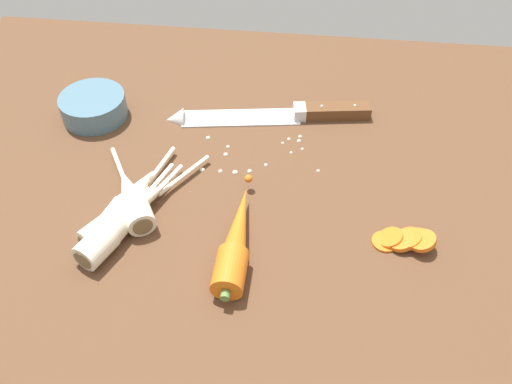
{
  "coord_description": "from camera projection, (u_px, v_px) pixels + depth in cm",
  "views": [
    {
      "loc": [
        6.44,
        -57.64,
        60.03
      ],
      "look_at": [
        0.0,
        -2.0,
        1.5
      ],
      "focal_mm": 39.1,
      "sensor_mm": 36.0,
      "label": 1
    }
  ],
  "objects": [
    {
      "name": "ground_plane",
      "position": [
        258.0,
        198.0,
        0.85
      ],
      "size": [
        120.0,
        90.0,
        4.0
      ],
      "primitive_type": "cube",
      "color": "brown"
    },
    {
      "name": "chefs_knife",
      "position": [
        266.0,
        115.0,
        0.95
      ],
      "size": [
        34.82,
        8.52,
        4.18
      ],
      "color": "silver",
      "rests_on": "ground_plane"
    },
    {
      "name": "whole_carrot",
      "position": [
        236.0,
        240.0,
        0.74
      ],
      "size": [
        4.34,
        22.01,
        4.2
      ],
      "color": "orange",
      "rests_on": "ground_plane"
    },
    {
      "name": "parsnip_front",
      "position": [
        127.0,
        212.0,
        0.78
      ],
      "size": [
        7.98,
        17.07,
        4.0
      ],
      "color": "silver",
      "rests_on": "ground_plane"
    },
    {
      "name": "parsnip_mid_left",
      "position": [
        132.0,
        198.0,
        0.8
      ],
      "size": [
        7.15,
        18.51,
        4.0
      ],
      "color": "silver",
      "rests_on": "ground_plane"
    },
    {
      "name": "parsnip_mid_right",
      "position": [
        132.0,
        198.0,
        0.8
      ],
      "size": [
        11.16,
        16.98,
        4.0
      ],
      "color": "silver",
      "rests_on": "ground_plane"
    },
    {
      "name": "parsnip_back",
      "position": [
        129.0,
        212.0,
        0.78
      ],
      "size": [
        14.85,
        21.01,
        4.0
      ],
      "color": "silver",
      "rests_on": "ground_plane"
    },
    {
      "name": "parsnip_outer",
      "position": [
        118.0,
        225.0,
        0.76
      ],
      "size": [
        10.9,
        20.68,
        4.0
      ],
      "color": "silver",
      "rests_on": "ground_plane"
    },
    {
      "name": "carrot_slice_stack",
      "position": [
        404.0,
        240.0,
        0.76
      ],
      "size": [
        8.42,
        4.39,
        3.12
      ],
      "color": "orange",
      "rests_on": "ground_plane"
    },
    {
      "name": "prep_bowl",
      "position": [
        93.0,
        106.0,
        0.94
      ],
      "size": [
        11.0,
        11.0,
        4.0
      ],
      "color": "slate",
      "rests_on": "ground_plane"
    },
    {
      "name": "mince_crumbs",
      "position": [
        248.0,
        156.0,
        0.88
      ],
      "size": [
        18.94,
        10.4,
        0.86
      ],
      "color": "silver",
      "rests_on": "ground_plane"
    }
  ]
}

